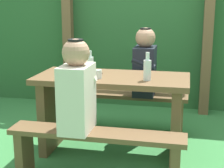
% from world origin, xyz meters
% --- Properties ---
extents(ground_plane, '(12.00, 12.00, 0.00)m').
position_xyz_m(ground_plane, '(0.00, 0.00, 0.00)').
color(ground_plane, '#387D3F').
extents(hedge_backdrop, '(6.40, 0.98, 2.30)m').
position_xyz_m(hedge_backdrop, '(0.00, 2.05, 1.15)').
color(hedge_backdrop, '#2B5E2F').
rests_on(hedge_backdrop, ground_plane).
extents(pergola_post_left, '(0.12, 0.12, 2.10)m').
position_xyz_m(pergola_post_left, '(-0.90, 1.40, 1.05)').
color(pergola_post_left, brown).
rests_on(pergola_post_left, ground_plane).
extents(pergola_post_right, '(0.12, 0.12, 2.10)m').
position_xyz_m(pergola_post_right, '(0.90, 1.40, 1.05)').
color(pergola_post_right, brown).
rests_on(pergola_post_right, ground_plane).
extents(picnic_table, '(1.40, 0.64, 0.75)m').
position_xyz_m(picnic_table, '(0.00, 0.00, 0.51)').
color(picnic_table, brown).
rests_on(picnic_table, ground_plane).
extents(bench_near, '(1.40, 0.24, 0.43)m').
position_xyz_m(bench_near, '(0.00, -0.59, 0.31)').
color(bench_near, brown).
rests_on(bench_near, ground_plane).
extents(bench_far, '(1.40, 0.24, 0.43)m').
position_xyz_m(bench_far, '(0.00, 0.59, 0.31)').
color(bench_far, brown).
rests_on(bench_far, ground_plane).
extents(person_white_shirt, '(0.25, 0.35, 0.72)m').
position_xyz_m(person_white_shirt, '(-0.15, -0.58, 0.76)').
color(person_white_shirt, silver).
rests_on(person_white_shirt, bench_near).
extents(person_black_coat, '(0.25, 0.35, 0.72)m').
position_xyz_m(person_black_coat, '(0.23, 0.58, 0.76)').
color(person_black_coat, black).
rests_on(person_black_coat, bench_far).
extents(drinking_glass, '(0.07, 0.07, 0.08)m').
position_xyz_m(drinking_glass, '(-0.10, -0.13, 0.79)').
color(drinking_glass, silver).
rests_on(drinking_glass, picnic_table).
extents(bottle_left, '(0.07, 0.07, 0.25)m').
position_xyz_m(bottle_left, '(0.34, -0.11, 0.85)').
color(bottle_left, silver).
rests_on(bottle_left, picnic_table).
extents(bottle_right, '(0.06, 0.06, 0.24)m').
position_xyz_m(bottle_right, '(-0.18, -0.08, 0.85)').
color(bottle_right, silver).
rests_on(bottle_right, picnic_table).
extents(cell_phone, '(0.12, 0.16, 0.01)m').
position_xyz_m(cell_phone, '(-0.17, 0.12, 0.76)').
color(cell_phone, black).
rests_on(cell_phone, picnic_table).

